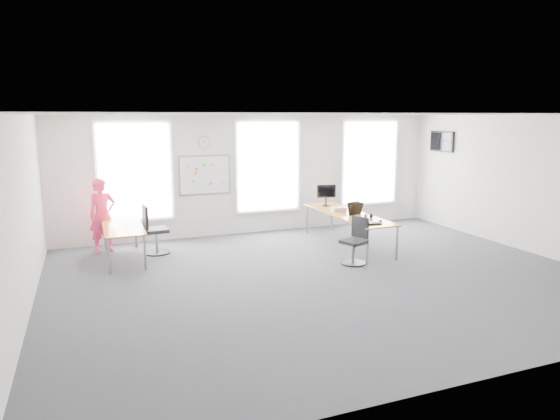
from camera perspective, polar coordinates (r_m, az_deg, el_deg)
name	(u,v)px	position (r m, az deg, el deg)	size (l,w,h in m)	color
floor	(325,277)	(9.48, 5.22, -7.62)	(10.00, 10.00, 0.00)	#2B2C31
ceiling	(328,114)	(9.01, 5.55, 10.82)	(10.00, 10.00, 0.00)	silver
wall_back	(257,175)	(12.79, -2.69, 4.06)	(10.00, 10.00, 0.00)	silver
wall_front	(492,253)	(5.91, 23.08, -4.60)	(10.00, 10.00, 0.00)	silver
wall_left	(21,218)	(8.23, -27.53, -0.84)	(10.00, 10.00, 0.00)	silver
wall_right	(532,185)	(12.20, 26.89, 2.60)	(10.00, 10.00, 0.00)	silver
window_left	(135,172)	(12.12, -16.25, 4.24)	(1.60, 0.06, 2.20)	white
window_mid	(268,166)	(12.84, -1.39, 5.00)	(1.60, 0.06, 2.20)	white
window_right	(369,163)	(14.14, 10.17, 5.36)	(1.60, 0.06, 2.20)	white
desk_right	(348,215)	(11.67, 7.73, -0.62)	(0.83, 3.10, 0.75)	#B87D24
desk_left	(123,229)	(10.92, -17.54, -2.04)	(0.79, 1.98, 0.72)	#B87D24
chair_right	(355,243)	(10.30, 8.59, -3.79)	(0.56, 0.56, 0.96)	black
chair_left	(153,233)	(11.23, -14.28, -2.51)	(0.58, 0.58, 1.08)	black
person	(103,215)	(11.64, -19.62, -0.59)	(0.60, 0.39, 1.64)	#EA2956
whiteboard	(205,175)	(12.39, -8.59, 3.98)	(1.20, 0.03, 0.90)	white
wall_clock	(204,142)	(12.33, -8.69, 7.67)	(0.30, 0.30, 0.04)	gray
tv	(442,141)	(14.27, 18.02, 7.47)	(0.06, 0.90, 0.55)	black
keyboard	(370,224)	(10.54, 10.29, -1.58)	(0.45, 0.16, 0.02)	black
mouse	(380,221)	(10.84, 11.40, -1.22)	(0.08, 0.12, 0.05)	black
lens_cap	(371,221)	(10.89, 10.32, -1.22)	(0.06, 0.06, 0.01)	black
headphones	(368,216)	(11.18, 10.05, -0.68)	(0.18, 0.10, 0.10)	black
laptop_sleeve	(355,209)	(11.47, 8.60, 0.16)	(0.38, 0.28, 0.30)	black
paper_stack	(339,210)	(11.82, 6.73, 0.05)	(0.31, 0.23, 0.11)	beige
monitor	(326,193)	(12.51, 5.31, 1.92)	(0.48, 0.20, 0.54)	black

